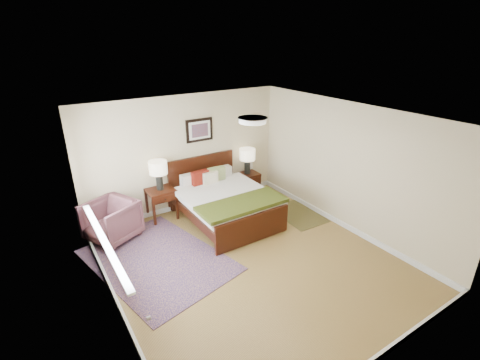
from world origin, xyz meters
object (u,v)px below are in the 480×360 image
Objects in this scene: lamp_left at (158,170)px; rug_persian at (158,260)px; nightstand_right at (247,182)px; lamp_right at (247,156)px; nightstand_left at (161,195)px; armchair at (111,221)px; bed at (224,198)px.

lamp_left is 1.88m from rug_persian.
rug_persian is at bearing -153.94° from nightstand_right.
nightstand_right is at bearing -90.00° from lamp_right.
rug_persian is (-2.81, -1.38, -0.33)m from nightstand_right.
nightstand_left is 0.26× the size of rug_persian.
nightstand_right is 3.15m from rug_persian.
lamp_left reaches higher than armchair.
armchair is at bearing 99.29° from rug_persian.
lamp_left is 1.33m from armchair.
nightstand_left is 1.21× the size of nightstand_right.
armchair is 1.26m from rug_persian.
nightstand_left is 1.08× the size of lamp_right.
nightstand_left is at bearing 52.26° from rug_persian.
bed is at bearing -144.44° from lamp_right.
armchair is 0.33× the size of rug_persian.
armchair is (-3.26, -0.26, 0.05)m from nightstand_right.
lamp_left is at bearing 90.00° from nightstand_left.
armchair is at bearing -167.20° from nightstand_left.
nightstand_left reaches higher than nightstand_right.
nightstand_left is (-1.06, 0.77, 0.02)m from bed.
armchair is (-3.26, -0.27, -0.59)m from lamp_right.
bed is at bearing 6.61° from rug_persian.
nightstand_left reaches higher than rug_persian.
nightstand_left is 0.56m from lamp_left.
nightstand_left is 1.60m from rug_persian.
bed is 3.15× the size of nightstand_left.
nightstand_left is at bearing 143.79° from bed.
bed reaches higher than armchair.
nightstand_right is 0.89× the size of lamp_left.
rug_persian is at bearing -160.78° from bed.
bed reaches higher than nightstand_left.
nightstand_right is 0.89× the size of lamp_right.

